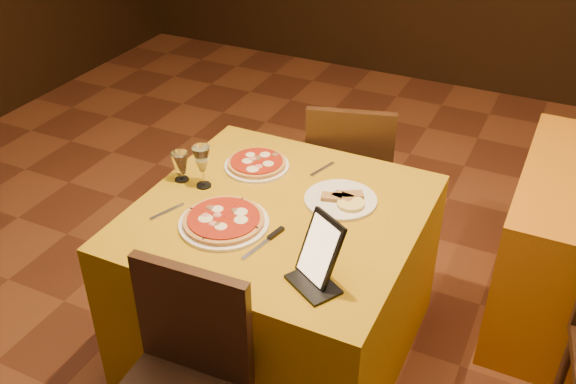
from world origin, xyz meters
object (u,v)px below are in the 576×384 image
at_px(main_table, 280,282).
at_px(chair_main_far, 350,175).
at_px(pizza_near, 224,222).
at_px(tablet, 320,249).
at_px(wine_glass, 202,167).
at_px(water_glass, 181,167).
at_px(pizza_far, 257,164).

relative_size(main_table, chair_main_far, 1.21).
bearing_deg(pizza_near, tablet, -15.24).
distance_m(wine_glass, water_glass, 0.11).
distance_m(main_table, wine_glass, 0.59).
bearing_deg(main_table, wine_glass, 176.69).
xyz_separation_m(pizza_near, tablet, (0.45, -0.12, 0.10)).
relative_size(water_glass, tablet, 0.53).
distance_m(main_table, water_glass, 0.65).
distance_m(chair_main_far, pizza_far, 0.70).
relative_size(wine_glass, tablet, 0.78).
bearing_deg(tablet, water_glass, -172.14).
bearing_deg(water_glass, pizza_far, 43.99).
bearing_deg(water_glass, pizza_near, -31.92).
bearing_deg(water_glass, wine_glass, -0.58).
bearing_deg(water_glass, tablet, -22.79).
xyz_separation_m(main_table, wine_glass, (-0.36, 0.02, 0.47)).
distance_m(main_table, pizza_far, 0.52).
bearing_deg(wine_glass, chair_main_far, 65.94).
bearing_deg(wine_glass, water_glass, 179.42).
distance_m(chair_main_far, pizza_near, 1.07).
bearing_deg(tablet, pizza_near, -164.59).
bearing_deg(pizza_far, wine_glass, -119.07).
bearing_deg(pizza_far, tablet, -45.93).
bearing_deg(tablet, chair_main_far, 135.69).
xyz_separation_m(pizza_near, pizza_far, (-0.09, 0.44, -0.00)).
distance_m(pizza_near, water_glass, 0.39).
bearing_deg(main_table, chair_main_far, 90.00).
distance_m(wine_glass, tablet, 0.74).
distance_m(chair_main_far, water_glass, 1.01).
relative_size(pizza_far, water_glass, 2.20).
height_order(main_table, water_glass, water_glass).
distance_m(water_glass, tablet, 0.85).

